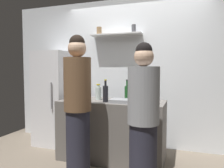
{
  "coord_description": "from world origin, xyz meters",
  "views": [
    {
      "loc": [
        0.85,
        -2.51,
        1.34
      ],
      "look_at": [
        -0.18,
        0.51,
        1.14
      ],
      "focal_mm": 34.45,
      "sensor_mm": 36.0,
      "label": 1
    }
  ],
  "objects_px": {
    "person_brown_jacket": "(78,106)",
    "utensil_holder": "(141,97)",
    "refrigerator": "(55,98)",
    "baking_pan": "(122,101)",
    "wine_bottle_dark_glass": "(105,93)",
    "person_grey_hoodie": "(143,120)",
    "wine_bottle_green_glass": "(127,92)",
    "wine_bottle_amber_glass": "(84,95)",
    "water_bottle_plastic": "(98,93)"
  },
  "relations": [
    {
      "from": "person_grey_hoodie",
      "to": "utensil_holder",
      "type": "bearing_deg",
      "value": -64.08
    },
    {
      "from": "refrigerator",
      "to": "person_brown_jacket",
      "type": "height_order",
      "value": "person_brown_jacket"
    },
    {
      "from": "baking_pan",
      "to": "wine_bottle_amber_glass",
      "type": "distance_m",
      "value": 0.55
    },
    {
      "from": "water_bottle_plastic",
      "to": "wine_bottle_green_glass",
      "type": "bearing_deg",
      "value": 27.45
    },
    {
      "from": "person_grey_hoodie",
      "to": "water_bottle_plastic",
      "type": "bearing_deg",
      "value": -30.1
    },
    {
      "from": "wine_bottle_amber_glass",
      "to": "water_bottle_plastic",
      "type": "relative_size",
      "value": 1.17
    },
    {
      "from": "wine_bottle_amber_glass",
      "to": "person_grey_hoodie",
      "type": "relative_size",
      "value": 0.17
    },
    {
      "from": "baking_pan",
      "to": "utensil_holder",
      "type": "bearing_deg",
      "value": 52.11
    },
    {
      "from": "wine_bottle_green_glass",
      "to": "person_grey_hoodie",
      "type": "bearing_deg",
      "value": -65.92
    },
    {
      "from": "refrigerator",
      "to": "utensil_holder",
      "type": "bearing_deg",
      "value": -7.82
    },
    {
      "from": "baking_pan",
      "to": "wine_bottle_dark_glass",
      "type": "xyz_separation_m",
      "value": [
        -0.24,
        -0.02,
        0.1
      ]
    },
    {
      "from": "person_brown_jacket",
      "to": "wine_bottle_amber_glass",
      "type": "bearing_deg",
      "value": -109.8
    },
    {
      "from": "refrigerator",
      "to": "person_grey_hoodie",
      "type": "height_order",
      "value": "refrigerator"
    },
    {
      "from": "wine_bottle_dark_glass",
      "to": "person_grey_hoodie",
      "type": "relative_size",
      "value": 0.2
    },
    {
      "from": "wine_bottle_green_glass",
      "to": "wine_bottle_dark_glass",
      "type": "bearing_deg",
      "value": -117.65
    },
    {
      "from": "wine_bottle_dark_glass",
      "to": "water_bottle_plastic",
      "type": "bearing_deg",
      "value": 134.53
    },
    {
      "from": "utensil_holder",
      "to": "baking_pan",
      "type": "bearing_deg",
      "value": -127.89
    },
    {
      "from": "wine_bottle_amber_glass",
      "to": "wine_bottle_dark_glass",
      "type": "xyz_separation_m",
      "value": [
        0.29,
        0.09,
        0.02
      ]
    },
    {
      "from": "refrigerator",
      "to": "wine_bottle_green_glass",
      "type": "xyz_separation_m",
      "value": [
        1.4,
        -0.11,
        0.16
      ]
    },
    {
      "from": "wine_bottle_green_glass",
      "to": "wine_bottle_dark_glass",
      "type": "height_order",
      "value": "wine_bottle_dark_glass"
    },
    {
      "from": "baking_pan",
      "to": "utensil_holder",
      "type": "distance_m",
      "value": 0.34
    },
    {
      "from": "wine_bottle_dark_glass",
      "to": "person_grey_hoodie",
      "type": "distance_m",
      "value": 0.9
    },
    {
      "from": "wine_bottle_dark_glass",
      "to": "person_brown_jacket",
      "type": "distance_m",
      "value": 0.52
    },
    {
      "from": "wine_bottle_dark_glass",
      "to": "person_grey_hoodie",
      "type": "height_order",
      "value": "person_grey_hoodie"
    },
    {
      "from": "utensil_holder",
      "to": "wine_bottle_green_glass",
      "type": "bearing_deg",
      "value": 153.95
    },
    {
      "from": "water_bottle_plastic",
      "to": "person_grey_hoodie",
      "type": "distance_m",
      "value": 1.17
    },
    {
      "from": "refrigerator",
      "to": "wine_bottle_dark_glass",
      "type": "bearing_deg",
      "value": -23.3
    },
    {
      "from": "wine_bottle_green_glass",
      "to": "person_brown_jacket",
      "type": "height_order",
      "value": "person_brown_jacket"
    },
    {
      "from": "baking_pan",
      "to": "wine_bottle_green_glass",
      "type": "distance_m",
      "value": 0.39
    },
    {
      "from": "wine_bottle_amber_glass",
      "to": "person_brown_jacket",
      "type": "xyz_separation_m",
      "value": [
        0.09,
        -0.38,
        -0.1
      ]
    },
    {
      "from": "refrigerator",
      "to": "person_grey_hoodie",
      "type": "bearing_deg",
      "value": -30.84
    },
    {
      "from": "wine_bottle_green_glass",
      "to": "wine_bottle_dark_glass",
      "type": "distance_m",
      "value": 0.45
    },
    {
      "from": "baking_pan",
      "to": "wine_bottle_green_glass",
      "type": "bearing_deg",
      "value": 94.9
    },
    {
      "from": "wine_bottle_green_glass",
      "to": "baking_pan",
      "type": "bearing_deg",
      "value": -85.1
    },
    {
      "from": "wine_bottle_green_glass",
      "to": "person_grey_hoodie",
      "type": "distance_m",
      "value": 1.1
    },
    {
      "from": "wine_bottle_green_glass",
      "to": "person_brown_jacket",
      "type": "relative_size",
      "value": 0.17
    },
    {
      "from": "wine_bottle_dark_glass",
      "to": "person_brown_jacket",
      "type": "xyz_separation_m",
      "value": [
        -0.2,
        -0.46,
        -0.12
      ]
    },
    {
      "from": "baking_pan",
      "to": "wine_bottle_dark_glass",
      "type": "bearing_deg",
      "value": -174.44
    },
    {
      "from": "refrigerator",
      "to": "wine_bottle_green_glass",
      "type": "bearing_deg",
      "value": -4.44
    },
    {
      "from": "baking_pan",
      "to": "person_grey_hoodie",
      "type": "relative_size",
      "value": 0.21
    },
    {
      "from": "baking_pan",
      "to": "wine_bottle_dark_glass",
      "type": "height_order",
      "value": "wine_bottle_dark_glass"
    },
    {
      "from": "baking_pan",
      "to": "utensil_holder",
      "type": "xyz_separation_m",
      "value": [
        0.2,
        0.26,
        0.03
      ]
    },
    {
      "from": "refrigerator",
      "to": "person_brown_jacket",
      "type": "bearing_deg",
      "value": -44.6
    },
    {
      "from": "refrigerator",
      "to": "wine_bottle_dark_glass",
      "type": "height_order",
      "value": "refrigerator"
    },
    {
      "from": "wine_bottle_green_glass",
      "to": "person_brown_jacket",
      "type": "xyz_separation_m",
      "value": [
        -0.41,
        -0.87,
        -0.11
      ]
    },
    {
      "from": "person_brown_jacket",
      "to": "utensil_holder",
      "type": "bearing_deg",
      "value": -164.14
    },
    {
      "from": "water_bottle_plastic",
      "to": "person_grey_hoodie",
      "type": "xyz_separation_m",
      "value": [
        0.84,
        -0.78,
        -0.19
      ]
    },
    {
      "from": "water_bottle_plastic",
      "to": "person_grey_hoodie",
      "type": "bearing_deg",
      "value": -42.8
    },
    {
      "from": "person_brown_jacket",
      "to": "wine_bottle_dark_glass",
      "type": "bearing_deg",
      "value": -146.52
    },
    {
      "from": "refrigerator",
      "to": "wine_bottle_green_glass",
      "type": "height_order",
      "value": "refrigerator"
    }
  ]
}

